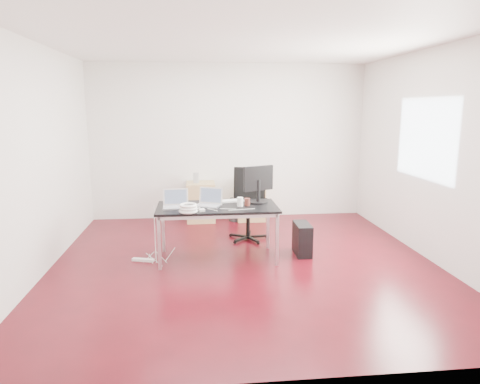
{
  "coord_description": "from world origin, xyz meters",
  "views": [
    {
      "loc": [
        -0.62,
        -5.33,
        2.02
      ],
      "look_at": [
        0.0,
        0.55,
        0.85
      ],
      "focal_mm": 32.0,
      "sensor_mm": 36.0,
      "label": 1
    }
  ],
  "objects": [
    {
      "name": "office_chair",
      "position": [
        0.19,
        1.11,
        0.61
      ],
      "size": [
        0.57,
        0.59,
        1.08
      ],
      "rotation": [
        0.0,
        0.0,
        -0.21
      ],
      "color": "black",
      "rests_on": "ground"
    },
    {
      "name": "laptop_left",
      "position": [
        -0.89,
        0.22,
        0.79
      ],
      "size": [
        0.34,
        0.27,
        0.23
      ],
      "rotation": [
        0.0,
        0.0,
        0.05
      ],
      "color": "silver",
      "rests_on": "desk"
    },
    {
      "name": "cup_white",
      "position": [
        -0.04,
        0.18,
        0.79
      ],
      "size": [
        0.09,
        0.09,
        0.12
      ],
      "primitive_type": "cylinder",
      "rotation": [
        0.0,
        0.0,
        -0.15
      ],
      "color": "white",
      "rests_on": "desk"
    },
    {
      "name": "power_strip",
      "position": [
        -1.34,
        0.21,
        0.02
      ],
      "size": [
        0.3,
        0.14,
        0.04
      ],
      "primitive_type": "cube",
      "rotation": [
        0.0,
        0.0,
        -0.28
      ],
      "color": "white",
      "rests_on": "ground"
    },
    {
      "name": "filing_cabinet_left",
      "position": [
        -0.53,
        2.23,
        0.35
      ],
      "size": [
        0.5,
        0.5,
        0.7
      ],
      "primitive_type": "cube",
      "color": "tan",
      "rests_on": "ground"
    },
    {
      "name": "room_shell",
      "position": [
        0.04,
        0.0,
        1.4
      ],
      "size": [
        5.0,
        5.0,
        5.0
      ],
      "color": "#3C060E",
      "rests_on": "ground"
    },
    {
      "name": "keyboard",
      "position": [
        -0.18,
        0.47,
        0.74
      ],
      "size": [
        0.46,
        0.24,
        0.02
      ],
      "primitive_type": "cube",
      "rotation": [
        0.0,
        0.0,
        0.23
      ],
      "color": "white",
      "rests_on": "desk"
    },
    {
      "name": "wastebasket",
      "position": [
        0.09,
        2.16,
        0.14
      ],
      "size": [
        0.26,
        0.26,
        0.28
      ],
      "primitive_type": "cylinder",
      "rotation": [
        0.0,
        0.0,
        -0.07
      ],
      "color": "black",
      "rests_on": "ground"
    },
    {
      "name": "filing_cabinet_right",
      "position": [
        0.37,
        2.23,
        0.35
      ],
      "size": [
        0.5,
        0.5,
        0.7
      ],
      "primitive_type": "cube",
      "color": "tan",
      "rests_on": "ground"
    },
    {
      "name": "speaker",
      "position": [
        -0.61,
        2.23,
        0.79
      ],
      "size": [
        0.11,
        0.1,
        0.18
      ],
      "primitive_type": "cube",
      "rotation": [
        0.0,
        0.0,
        -0.25
      ],
      "color": "#9E9E9E",
      "rests_on": "filing_cabinet_left"
    },
    {
      "name": "desk",
      "position": [
        -0.34,
        0.23,
        0.68
      ],
      "size": [
        1.6,
        0.8,
        0.73
      ],
      "color": "black",
      "rests_on": "ground"
    },
    {
      "name": "pc_tower",
      "position": [
        0.84,
        0.27,
        0.22
      ],
      "size": [
        0.21,
        0.46,
        0.44
      ],
      "primitive_type": "cube",
      "rotation": [
        0.0,
        0.0,
        -0.03
      ],
      "color": "black",
      "rests_on": "ground"
    },
    {
      "name": "cable_coil",
      "position": [
        -0.72,
        -0.08,
        0.78
      ],
      "size": [
        0.24,
        0.24,
        0.11
      ],
      "rotation": [
        0.0,
        0.0,
        -0.03
      ],
      "color": "white",
      "rests_on": "desk"
    },
    {
      "name": "power_adapter",
      "position": [
        -0.55,
        -0.04,
        0.74
      ],
      "size": [
        0.09,
        0.09,
        0.03
      ],
      "primitive_type": "cube",
      "rotation": [
        0.0,
        0.0,
        0.25
      ],
      "color": "white",
      "rests_on": "desk"
    },
    {
      "name": "monitor",
      "position": [
        0.23,
        0.38,
        1.01
      ],
      "size": [
        0.43,
        0.26,
        0.51
      ],
      "rotation": [
        0.0,
        0.0,
        0.41
      ],
      "color": "black",
      "rests_on": "desk"
    },
    {
      "name": "navy_garment",
      "position": [
        0.41,
        2.27,
        0.74
      ],
      "size": [
        0.35,
        0.3,
        0.09
      ],
      "primitive_type": "cube",
      "rotation": [
        0.0,
        0.0,
        -0.23
      ],
      "color": "black",
      "rests_on": "filing_cabinet_right"
    },
    {
      "name": "cup_brown",
      "position": [
        0.06,
        0.21,
        0.78
      ],
      "size": [
        0.1,
        0.1,
        0.1
      ],
      "primitive_type": "cylinder",
      "rotation": [
        0.0,
        0.0,
        -0.3
      ],
      "color": "#50221B",
      "rests_on": "desk"
    },
    {
      "name": "laptop_right",
      "position": [
        -0.44,
        0.27,
        0.79
      ],
      "size": [
        0.4,
        0.36,
        0.23
      ],
      "rotation": [
        0.0,
        0.0,
        -0.41
      ],
      "color": "silver",
      "rests_on": "desk"
    }
  ]
}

